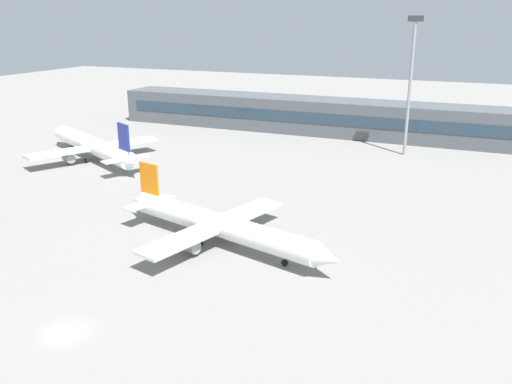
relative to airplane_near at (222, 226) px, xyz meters
The scene contains 5 objects.
ground_plane 15.66m from the airplane_near, 106.92° to the left, with size 400.00×400.00×0.00m, color gray.
terminal_building 77.07m from the airplane_near, 93.34° to the left, with size 124.18×12.13×9.00m.
airplane_near is the anchor object (origin of this frame).
airplane_mid 55.73m from the airplane_near, 147.02° to the left, with size 37.97×27.50×10.20m.
floodlight_tower_west 64.74m from the airplane_near, 76.26° to the left, with size 3.20×0.80×29.84m.
Camera 1 is at (35.50, -35.09, 29.68)m, focal length 37.87 mm.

